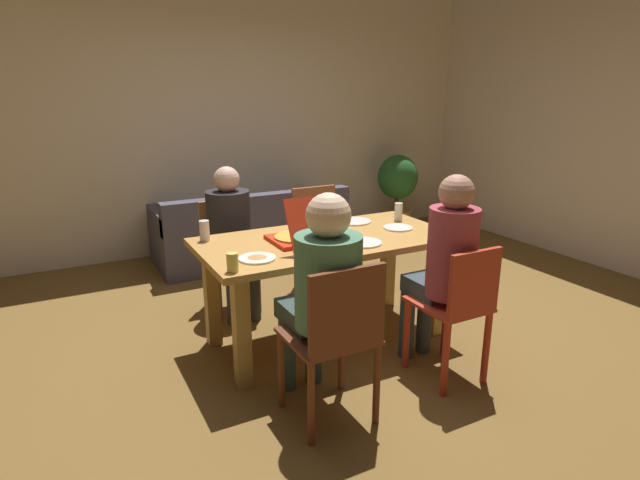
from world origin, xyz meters
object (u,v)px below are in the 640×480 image
at_px(plate_1, 354,221).
at_px(plate_3, 257,258).
at_px(drinking_glass_0, 232,262).
at_px(drinking_glass_2, 399,212).
at_px(plate_0, 398,228).
at_px(person_2, 231,228).
at_px(chair_3, 320,236).
at_px(plate_2, 363,243).
at_px(dining_table, 327,255).
at_px(drinking_glass_1, 204,231).
at_px(chair_0, 336,335).
at_px(person_0, 323,286).
at_px(chair_2, 228,251).
at_px(potted_plant, 397,187).
at_px(couch, 251,233).
at_px(pizza_box_0, 300,236).
at_px(person_1, 445,260).
at_px(chair_1, 457,308).

height_order(plate_1, plate_3, plate_3).
bearing_deg(drinking_glass_0, plate_3, 34.81).
bearing_deg(drinking_glass_0, drinking_glass_2, 18.73).
bearing_deg(plate_0, person_2, 141.24).
xyz_separation_m(chair_3, plate_2, (-0.28, -1.12, 0.28)).
relative_size(dining_table, drinking_glass_1, 12.72).
height_order(chair_0, person_0, person_0).
xyz_separation_m(dining_table, plate_0, (0.57, -0.03, 0.13)).
bearing_deg(person_0, plate_1, 51.21).
xyz_separation_m(dining_table, chair_3, (0.42, 0.89, -0.15)).
distance_m(drinking_glass_1, drinking_glass_2, 1.48).
relative_size(dining_table, person_0, 1.40).
distance_m(chair_2, drinking_glass_1, 0.75).
height_order(plate_1, potted_plant, potted_plant).
xyz_separation_m(drinking_glass_2, couch, (-0.54, 1.82, -0.55)).
height_order(chair_3, plate_1, chair_3).
distance_m(dining_table, chair_3, 1.00).
bearing_deg(plate_1, pizza_box_0, -153.34).
relative_size(plate_1, drinking_glass_1, 1.86).
height_order(pizza_box_0, potted_plant, pizza_box_0).
distance_m(person_1, plate_1, 0.99).
bearing_deg(couch, pizza_box_0, -101.16).
xyz_separation_m(chair_2, drinking_glass_0, (-0.36, -1.24, 0.34)).
bearing_deg(plate_3, chair_2, 81.63).
bearing_deg(plate_2, drinking_glass_0, -172.75).
distance_m(person_0, drinking_glass_2, 1.46).
xyz_separation_m(chair_0, drinking_glass_1, (-0.33, 1.21, 0.30)).
relative_size(pizza_box_0, plate_1, 1.92).
distance_m(plate_0, drinking_glass_0, 1.40).
height_order(chair_0, person_1, person_1).
height_order(dining_table, plate_2, plate_2).
relative_size(chair_1, person_2, 0.75).
bearing_deg(chair_1, person_2, 117.77).
xyz_separation_m(chair_1, chair_3, (0.00, 1.74, 0.01)).
relative_size(person_1, drinking_glass_2, 9.26).
height_order(plate_3, couch, plate_3).
xyz_separation_m(plate_2, drinking_glass_0, (-0.93, -0.12, 0.05)).
bearing_deg(chair_1, plate_1, 91.79).
bearing_deg(plate_3, chair_3, 47.42).
distance_m(chair_2, person_2, 0.26).
bearing_deg(plate_0, drinking_glass_0, -166.90).
bearing_deg(chair_3, person_1, -90.00).
relative_size(person_0, potted_plant, 1.29).
bearing_deg(person_0, plate_3, 107.16).
distance_m(drinking_glass_0, potted_plant, 3.86).
relative_size(plate_2, plate_3, 1.12).
distance_m(chair_3, drinking_glass_2, 0.86).
relative_size(pizza_box_0, potted_plant, 0.51).
xyz_separation_m(person_0, drinking_glass_0, (-0.36, 0.39, 0.07)).
xyz_separation_m(plate_0, couch, (-0.40, 2.02, -0.49)).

